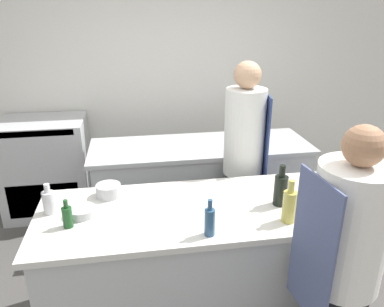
# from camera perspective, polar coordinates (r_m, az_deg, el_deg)

# --- Properties ---
(wall_back) EXTENTS (8.00, 0.06, 2.80)m
(wall_back) POSITION_cam_1_polar(r_m,az_deg,el_deg) (4.35, -3.91, 11.81)
(wall_back) COLOR silver
(wall_back) RESTS_ON ground_plane
(prep_counter) EXTENTS (2.15, 0.84, 0.89)m
(prep_counter) POSITION_cam_1_polar(r_m,az_deg,el_deg) (2.76, 1.24, -16.21)
(prep_counter) COLOR #B7BABC
(prep_counter) RESTS_ON ground_plane
(pass_counter) EXTENTS (2.12, 0.72, 0.89)m
(pass_counter) POSITION_cam_1_polar(r_m,az_deg,el_deg) (3.79, 1.30, -4.93)
(pass_counter) COLOR #B7BABC
(pass_counter) RESTS_ON ground_plane
(oven_range) EXTENTS (0.88, 0.65, 1.04)m
(oven_range) POSITION_cam_1_polar(r_m,az_deg,el_deg) (4.32, -21.25, -1.93)
(oven_range) COLOR #B7BABC
(oven_range) RESTS_ON ground_plane
(chef_at_prep_near) EXTENTS (0.41, 0.39, 1.63)m
(chef_at_prep_near) POSITION_cam_1_polar(r_m,az_deg,el_deg) (2.24, 21.68, -16.50)
(chef_at_prep_near) COLOR black
(chef_at_prep_near) RESTS_ON ground_plane
(chef_at_stove) EXTENTS (0.37, 0.35, 1.74)m
(chef_at_stove) POSITION_cam_1_polar(r_m,az_deg,el_deg) (3.22, 7.81, -1.53)
(chef_at_stove) COLOR black
(chef_at_stove) RESTS_ON ground_plane
(bottle_olive_oil) EXTENTS (0.08, 0.08, 0.21)m
(bottle_olive_oil) POSITION_cam_1_polar(r_m,az_deg,el_deg) (2.58, -20.96, -6.85)
(bottle_olive_oil) COLOR silver
(bottle_olive_oil) RESTS_ON prep_counter
(bottle_vinegar) EXTENTS (0.06, 0.06, 0.23)m
(bottle_vinegar) POSITION_cam_1_polar(r_m,az_deg,el_deg) (2.20, 2.71, -10.25)
(bottle_vinegar) COLOR #2D5175
(bottle_vinegar) RESTS_ON prep_counter
(bottle_wine) EXTENTS (0.09, 0.09, 0.28)m
(bottle_wine) POSITION_cam_1_polar(r_m,az_deg,el_deg) (2.57, 13.35, -5.32)
(bottle_wine) COLOR black
(bottle_wine) RESTS_ON prep_counter
(bottle_cooking_oil) EXTENTS (0.06, 0.06, 0.18)m
(bottle_cooking_oil) POSITION_cam_1_polar(r_m,az_deg,el_deg) (2.40, -18.46, -9.06)
(bottle_cooking_oil) COLOR #19471E
(bottle_cooking_oil) RESTS_ON prep_counter
(bottle_sauce) EXTENTS (0.08, 0.08, 0.28)m
(bottle_sauce) POSITION_cam_1_polar(r_m,az_deg,el_deg) (2.39, 14.61, -7.67)
(bottle_sauce) COLOR #B2A84C
(bottle_sauce) RESTS_ON prep_counter
(bowl_mixing_large) EXTENTS (0.17, 0.17, 0.09)m
(bowl_mixing_large) POSITION_cam_1_polar(r_m,az_deg,el_deg) (2.70, -12.60, -5.52)
(bowl_mixing_large) COLOR #B7BABC
(bowl_mixing_large) RESTS_ON prep_counter
(bowl_prep_small) EXTENTS (0.18, 0.18, 0.05)m
(bowl_prep_small) POSITION_cam_1_polar(r_m,az_deg,el_deg) (2.51, -16.46, -8.49)
(bowl_prep_small) COLOR #B7BABC
(bowl_prep_small) RESTS_ON prep_counter
(stockpot) EXTENTS (0.28, 0.28, 0.24)m
(stockpot) POSITION_cam_1_polar(r_m,az_deg,el_deg) (3.83, 9.68, 4.13)
(stockpot) COLOR #B7BABC
(stockpot) RESTS_ON pass_counter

